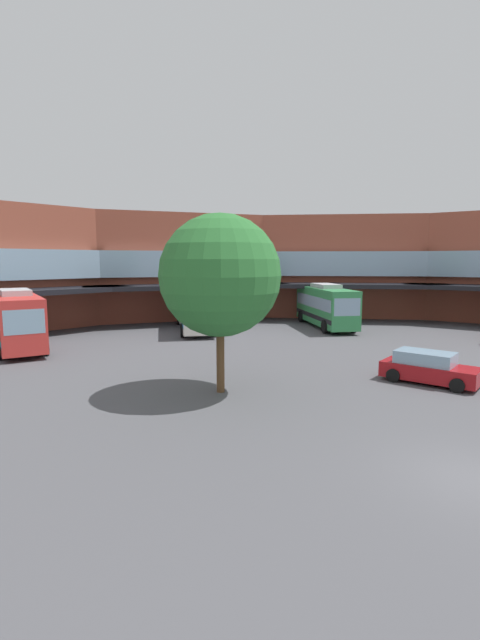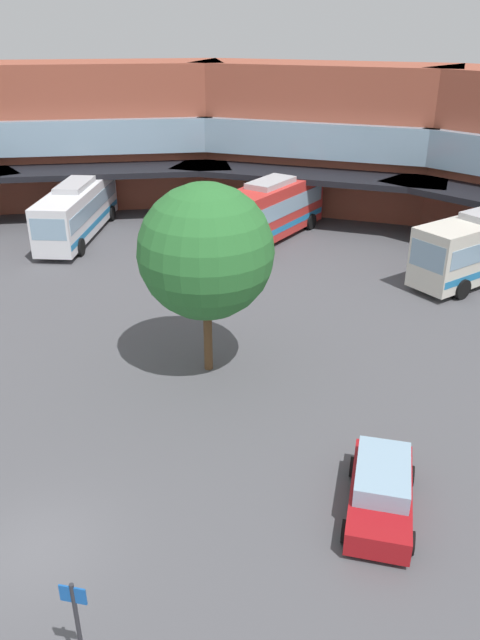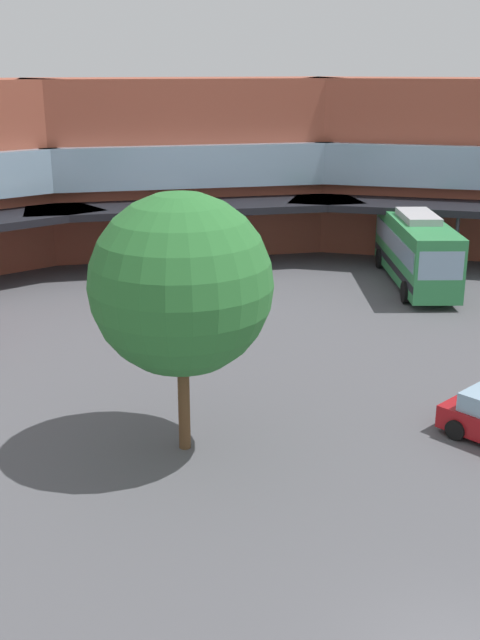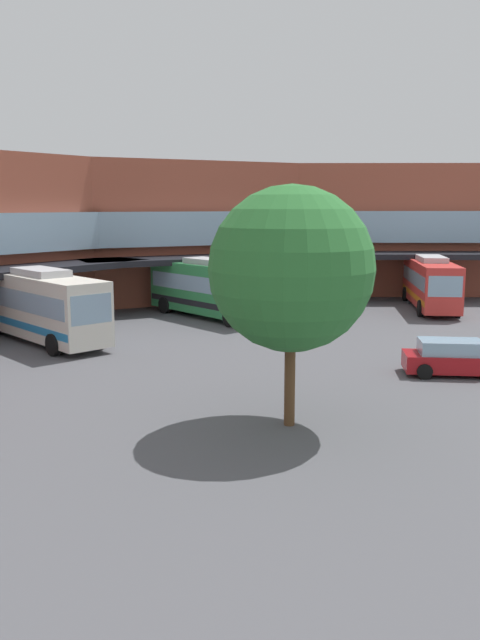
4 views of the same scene
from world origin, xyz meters
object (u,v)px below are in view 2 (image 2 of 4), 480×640
Objects in this scene: parked_car at (381,490)px; bus_2 at (270,210)px; bus_4 at (77,209)px; stop_sign_post at (78,624)px; plaza_tree at (206,252)px.

bus_2 is at bearing -161.24° from parked_car.
stop_sign_post is (22.98, -22.94, -0.07)m from bus_4.
parked_car is at bearing 39.32° from bus_2.
stop_sign_post reaches higher than parked_car.
stop_sign_post is (5.50, -12.92, -3.44)m from plaza_tree.
bus_4 is 32.47m from stop_sign_post.
bus_4 reaches higher than stop_sign_post.
bus_2 is 31.49m from stop_sign_post.
bus_4 is at bearing -58.37° from bus_2.
plaza_tree reaches higher than bus_4.
plaza_tree is (17.48, -10.02, 3.37)m from bus_4.
bus_2 reaches higher than bus_4.
stop_sign_post is at bearing 24.28° from bus_2.
plaza_tree reaches higher than stop_sign_post.
bus_2 is 17.75m from plaza_tree.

